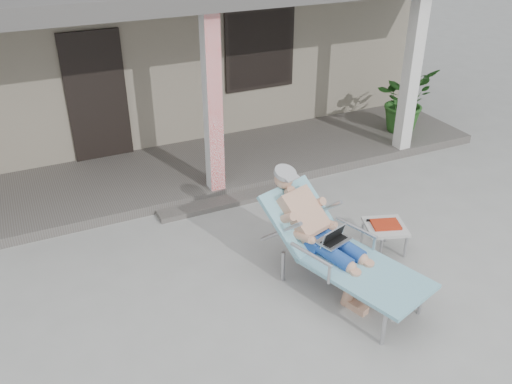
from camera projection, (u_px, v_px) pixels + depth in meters
ground at (281, 273)px, 6.62m from camera, size 60.00×60.00×0.00m
house at (135, 28)px, 10.95m from camera, size 10.40×5.40×3.30m
porch_deck at (197, 169)px, 8.96m from camera, size 10.00×2.00×0.15m
porch_step at (224, 202)px, 8.07m from camera, size 2.00×0.30×0.07m
lounger at (331, 223)px, 6.05m from camera, size 1.37×2.17×1.37m
side_table at (385, 228)px, 6.82m from camera, size 0.63×0.63×0.44m
potted_palm at (404, 100)px, 9.96m from camera, size 1.28×1.19×1.16m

